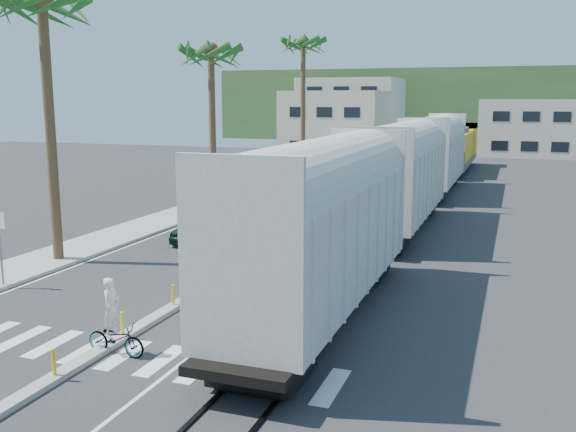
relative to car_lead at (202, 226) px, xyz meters
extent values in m
plane|color=#28282B|center=(4.05, -11.95, -0.74)|extent=(140.00, 140.00, 0.00)
cube|color=gray|center=(-4.45, 13.05, -0.67)|extent=(3.00, 90.00, 0.15)
cube|color=black|center=(8.33, 16.05, -0.71)|extent=(0.12, 100.00, 0.06)
cube|color=black|center=(9.77, 16.05, -0.71)|extent=(0.12, 100.00, 0.06)
cube|color=gray|center=(4.05, 8.05, -0.67)|extent=(0.45, 60.00, 0.15)
cylinder|color=yellow|center=(4.05, -15.95, -0.24)|extent=(0.10, 0.10, 0.70)
cylinder|color=yellow|center=(4.05, -12.95, -0.24)|extent=(0.10, 0.10, 0.70)
cylinder|color=yellow|center=(4.05, -9.95, -0.24)|extent=(0.10, 0.10, 0.70)
cylinder|color=yellow|center=(4.05, -6.95, -0.24)|extent=(0.10, 0.10, 0.70)
cylinder|color=yellow|center=(4.05, -3.95, -0.24)|extent=(0.10, 0.10, 0.70)
cylinder|color=yellow|center=(4.05, -0.95, -0.24)|extent=(0.10, 0.10, 0.70)
cylinder|color=yellow|center=(4.05, 2.05, -0.24)|extent=(0.10, 0.10, 0.70)
cylinder|color=yellow|center=(4.05, 5.05, -0.24)|extent=(0.10, 0.10, 0.70)
cylinder|color=yellow|center=(4.05, 8.05, -0.24)|extent=(0.10, 0.10, 0.70)
cylinder|color=yellow|center=(4.05, 11.05, -0.24)|extent=(0.10, 0.10, 0.70)
cylinder|color=yellow|center=(4.05, 14.05, -0.24)|extent=(0.10, 0.10, 0.70)
cylinder|color=yellow|center=(4.05, 17.05, -0.24)|extent=(0.10, 0.10, 0.70)
cylinder|color=yellow|center=(4.05, 20.05, -0.24)|extent=(0.10, 0.10, 0.70)
cylinder|color=yellow|center=(4.05, 23.05, -0.24)|extent=(0.10, 0.10, 0.70)
cylinder|color=yellow|center=(4.05, 26.05, -0.24)|extent=(0.10, 0.10, 0.70)
cylinder|color=yellow|center=(4.05, 29.05, -0.24)|extent=(0.10, 0.10, 0.70)
cube|color=silver|center=(4.05, -13.95, -0.74)|extent=(14.00, 2.20, 0.01)
cube|color=silver|center=(-2.75, 13.05, -0.74)|extent=(0.12, 90.00, 0.01)
cube|color=silver|center=(6.55, 13.05, -0.74)|extent=(0.12, 90.00, 0.01)
cube|color=#B5B3A6|center=(9.05, -9.18, 1.96)|extent=(3.00, 12.88, 3.40)
cylinder|color=#B5B3A6|center=(9.05, -9.18, 3.66)|extent=(2.90, 12.58, 2.90)
cube|color=black|center=(9.05, -9.18, -0.24)|extent=(2.60, 12.88, 1.00)
cube|color=#B5B3A6|center=(9.05, 5.82, 1.96)|extent=(3.00, 12.88, 3.40)
cylinder|color=#B5B3A6|center=(9.05, 5.82, 3.66)|extent=(2.90, 12.58, 2.90)
cube|color=black|center=(9.05, 5.82, -0.24)|extent=(2.60, 12.88, 1.00)
cube|color=#B5B3A6|center=(9.05, 20.82, 1.96)|extent=(3.00, 12.88, 3.40)
cylinder|color=#B5B3A6|center=(9.05, 20.82, 3.66)|extent=(2.90, 12.58, 2.90)
cube|color=black|center=(9.05, 20.82, -0.24)|extent=(2.60, 12.88, 1.00)
cube|color=#4C4C4F|center=(9.05, 36.82, 0.31)|extent=(3.00, 17.00, 0.50)
cube|color=gold|center=(9.05, 35.82, 1.86)|extent=(2.70, 12.24, 2.60)
cube|color=gold|center=(9.05, 42.60, 2.16)|extent=(3.00, 3.74, 3.20)
cube|color=black|center=(9.05, 36.82, -0.29)|extent=(2.60, 13.60, 0.90)
cylinder|color=brown|center=(-3.95, -5.95, 4.76)|extent=(0.44, 0.44, 11.00)
cylinder|color=brown|center=(-4.25, 10.05, 4.26)|extent=(0.44, 0.44, 10.00)
sphere|color=#1C5B20|center=(-4.25, 10.05, 9.41)|extent=(3.20, 3.20, 3.20)
cylinder|color=brown|center=(-3.95, 28.05, 5.26)|extent=(0.44, 0.44, 12.00)
sphere|color=#1C5B20|center=(-3.95, 28.05, 11.41)|extent=(3.20, 3.20, 3.20)
cylinder|color=slate|center=(-3.25, -9.95, 0.76)|extent=(0.08, 0.08, 3.00)
cube|color=#C1B69A|center=(-6.95, 50.05, 3.26)|extent=(12.00, 10.00, 8.00)
cube|color=#C1B69A|center=(-8.95, 66.05, 4.26)|extent=(14.00, 12.00, 10.00)
cube|color=#C1B69A|center=(16.05, 58.05, 2.76)|extent=(12.00, 10.00, 7.00)
cube|color=#385628|center=(4.05, 88.05, 5.26)|extent=(80.00, 20.00, 12.00)
imported|color=black|center=(0.00, 0.00, 0.00)|extent=(1.96, 4.45, 1.49)
imported|color=black|center=(0.49, 6.01, -0.07)|extent=(1.90, 4.26, 1.35)
imported|color=black|center=(0.10, 11.60, 0.01)|extent=(2.71, 5.43, 1.50)
imported|color=#B7BBBD|center=(0.36, 16.19, -0.06)|extent=(3.26, 5.39, 1.37)
imported|color=#9EA0A5|center=(4.56, -14.00, -0.27)|extent=(0.79, 1.87, 0.95)
imported|color=silver|center=(4.46, -14.00, 0.64)|extent=(0.64, 0.45, 1.66)
camera|label=1|loc=(14.75, -28.31, 6.29)|focal=40.00mm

